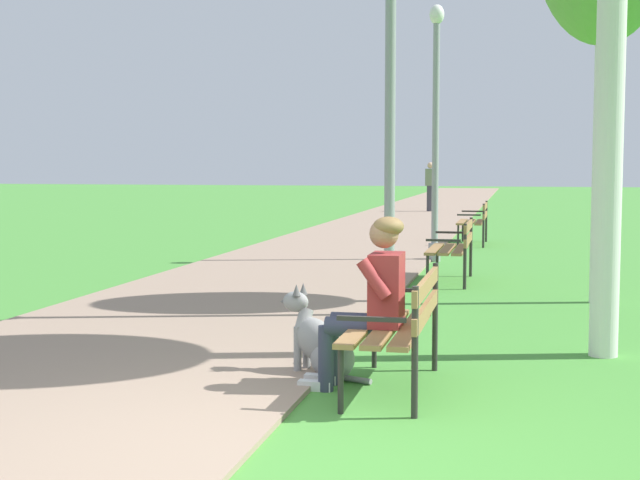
{
  "coord_description": "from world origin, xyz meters",
  "views": [
    {
      "loc": [
        1.35,
        -4.74,
        1.63
      ],
      "look_at": [
        -0.51,
        3.68,
        0.9
      ],
      "focal_mm": 51.42,
      "sensor_mm": 36.0,
      "label": 1
    }
  ],
  "objects": [
    {
      "name": "ground_plane",
      "position": [
        0.0,
        0.0,
        0.0
      ],
      "size": [
        120.0,
        120.0,
        0.0
      ],
      "primitive_type": "plane",
      "color": "#478E38"
    },
    {
      "name": "paved_path",
      "position": [
        -1.93,
        24.0,
        0.02
      ],
      "size": [
        3.66,
        60.0,
        0.04
      ],
      "primitive_type": "cube",
      "color": "gray",
      "rests_on": "ground"
    },
    {
      "name": "park_bench_near",
      "position": [
        0.52,
        1.68,
        0.51
      ],
      "size": [
        0.55,
        1.5,
        0.85
      ],
      "color": "olive",
      "rests_on": "ground"
    },
    {
      "name": "park_bench_mid",
      "position": [
        0.46,
        7.79,
        0.51
      ],
      "size": [
        0.55,
        1.5,
        0.85
      ],
      "color": "olive",
      "rests_on": "ground"
    },
    {
      "name": "park_bench_far",
      "position": [
        0.45,
        13.72,
        0.51
      ],
      "size": [
        0.55,
        1.5,
        0.85
      ],
      "color": "olive",
      "rests_on": "ground"
    },
    {
      "name": "person_seated_on_near_bench",
      "position": [
        0.31,
        1.65,
        0.68
      ],
      "size": [
        0.74,
        0.49,
        1.25
      ],
      "color": "#33384C",
      "rests_on": "ground"
    },
    {
      "name": "dog_grey",
      "position": [
        -0.12,
        1.95,
        0.26
      ],
      "size": [
        0.79,
        0.45,
        0.71
      ],
      "color": "gray",
      "rests_on": "ground"
    },
    {
      "name": "lamp_post_near",
      "position": [
        0.0,
        4.71,
        2.1
      ],
      "size": [
        0.24,
        0.24,
        4.06
      ],
      "color": "gray",
      "rests_on": "ground"
    },
    {
      "name": "lamp_post_mid",
      "position": [
        -0.06,
        10.4,
        2.17
      ],
      "size": [
        0.24,
        0.24,
        4.19
      ],
      "color": "gray",
      "rests_on": "ground"
    },
    {
      "name": "pedestrian_distant",
      "position": [
        -1.62,
        25.5,
        0.84
      ],
      "size": [
        0.32,
        0.22,
        1.65
      ],
      "color": "#383842",
      "rests_on": "ground"
    }
  ]
}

